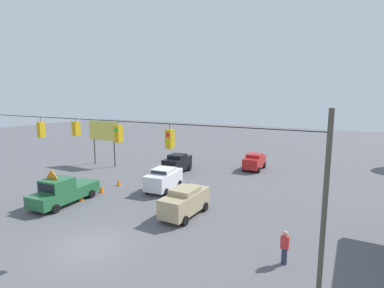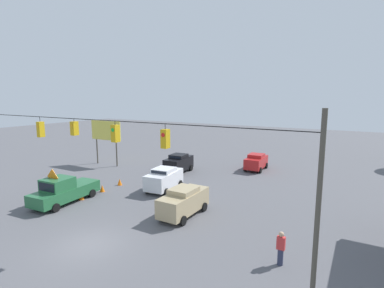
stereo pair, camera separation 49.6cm
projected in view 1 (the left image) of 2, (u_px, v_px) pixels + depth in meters
name	position (u px, v px, depth m)	size (l,w,h in m)	color
ground_plane	(92.00, 246.00, 16.80)	(140.00, 140.00, 0.00)	#56565B
overhead_signal_span	(97.00, 157.00, 16.66)	(23.57, 0.38, 7.90)	#4C473D
sedan_tan_crossing_near	(185.00, 201.00, 20.92)	(1.99, 4.43, 2.00)	tan
sedan_red_oncoming_deep	(254.00, 161.00, 34.09)	(2.00, 3.91, 1.82)	red
pickup_truck_green_parked_shoulder	(63.00, 192.00, 23.23)	(2.54, 5.70, 2.12)	#236038
sedan_white_withflow_mid	(164.00, 179.00, 26.57)	(2.39, 4.28, 2.00)	silver
sedan_black_withflow_far	(177.00, 163.00, 32.71)	(2.15, 4.02, 2.03)	black
traffic_cone_nearest	(81.00, 197.00, 24.05)	(0.43, 0.43, 0.62)	orange
traffic_cone_second	(102.00, 189.00, 26.07)	(0.43, 0.43, 0.62)	orange
traffic_cone_third	(119.00, 182.00, 28.04)	(0.43, 0.43, 0.62)	orange
roadside_billboard	(104.00, 133.00, 35.77)	(4.65, 0.16, 5.36)	#4C473D
work_zone_sign	(52.00, 181.00, 22.61)	(1.27, 0.06, 2.84)	slate
pedestrian	(285.00, 247.00, 14.86)	(0.40, 0.28, 1.75)	#2D334C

